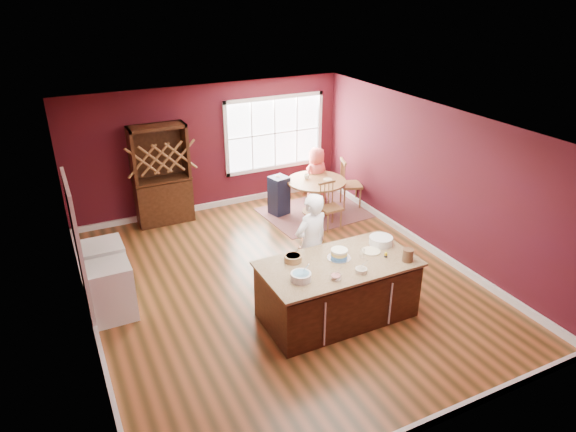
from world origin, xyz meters
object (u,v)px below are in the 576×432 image
object	(u,v)px
chair_east	(351,183)
hutch	(161,175)
high_chair	(279,195)
toddler	(277,178)
layer_cake	(339,254)
chair_south	(331,206)
baker	(311,245)
seated_woman	(316,176)
kitchen_island	(337,291)
washer	(112,291)
chair_north	(312,178)
dining_table	(316,190)
dryer	(105,270)

from	to	relation	value
chair_east	hutch	size ratio (longest dim) A/B	0.53
high_chair	toddler	distance (m)	0.37
layer_cake	chair_south	world-z (taller)	layer_cake
high_chair	chair_south	bearing A→B (deg)	-73.27
baker	layer_cake	size ratio (longest dim) A/B	4.93
seated_woman	kitchen_island	bearing A→B (deg)	53.98
kitchen_island	washer	xyz separation A→B (m)	(-2.99, 1.47, -0.00)
chair_south	high_chair	distance (m)	1.26
layer_cake	chair_north	world-z (taller)	layer_cake
chair_east	chair_south	xyz separation A→B (m)	(-0.97, -0.76, -0.07)
dining_table	baker	world-z (taller)	baker
chair_south	chair_north	world-z (taller)	chair_south
dining_table	seated_woman	distance (m)	0.53
chair_east	seated_woman	distance (m)	0.78
layer_cake	chair_east	distance (m)	4.05
chair_south	dryer	xyz separation A→B (m)	(-4.43, -0.52, -0.02)
kitchen_island	layer_cake	xyz separation A→B (m)	(0.07, 0.11, 0.55)
kitchen_island	toddler	distance (m)	3.85
baker	kitchen_island	bearing A→B (deg)	80.99
kitchen_island	hutch	xyz separation A→B (m)	(-1.48, 4.41, 0.59)
dining_table	chair_south	size ratio (longest dim) A/B	1.30
chair_south	toddler	xyz separation A→B (m)	(-0.65, 1.12, 0.33)
dining_table	toddler	distance (m)	0.87
dining_table	chair_south	xyz separation A→B (m)	(-0.10, -0.77, -0.05)
kitchen_island	chair_south	bearing A→B (deg)	61.27
dining_table	washer	bearing A→B (deg)	-156.85
layer_cake	dryer	distance (m)	3.70
kitchen_island	dryer	world-z (taller)	kitchen_island
kitchen_island	washer	size ratio (longest dim) A/B	2.60
baker	dryer	bearing A→B (deg)	-37.31
hutch	chair_south	bearing A→B (deg)	-31.32
chair_east	kitchen_island	bearing A→B (deg)	163.08
kitchen_island	washer	distance (m)	3.33
baker	layer_cake	distance (m)	0.66
chair_east	hutch	distance (m)	4.05
chair_south	hutch	size ratio (longest dim) A/B	0.47
toddler	hutch	size ratio (longest dim) A/B	0.13
layer_cake	chair_south	bearing A→B (deg)	61.50
kitchen_island	chair_east	xyz separation A→B (m)	(2.41, 3.39, 0.11)
baker	hutch	distance (m)	3.94
dining_table	washer	world-z (taller)	washer
layer_cake	seated_woman	distance (m)	4.14
chair_south	chair_north	bearing A→B (deg)	72.47
dining_table	toddler	world-z (taller)	toddler
chair_east	dryer	distance (m)	5.55
toddler	chair_south	bearing A→B (deg)	-59.81
chair_north	chair_east	bearing A→B (deg)	115.26
chair_east	washer	bearing A→B (deg)	128.05
high_chair	toddler	world-z (taller)	toddler
seated_woman	dryer	xyz separation A→B (m)	(-4.78, -1.75, -0.19)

